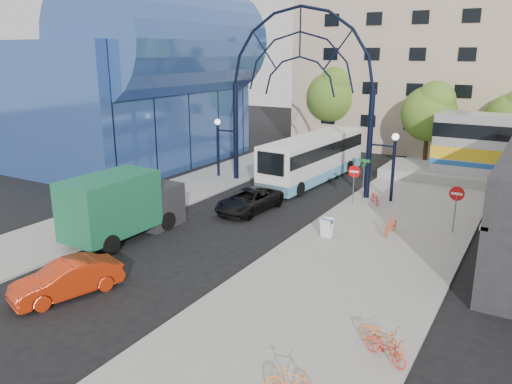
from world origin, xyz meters
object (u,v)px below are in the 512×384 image
Objects in this scene: city_bus at (314,157)px; black_suv at (249,200)px; gateway_arch at (300,62)px; bike_far_b at (292,384)px; do_not_enter_sign at (456,198)px; tree_north_b at (334,94)px; bike_near_a at (375,197)px; street_name_sign at (364,172)px; bike_far_a at (386,348)px; bike_near_b at (391,225)px; tree_north_a at (431,111)px; green_truck at (124,205)px; bike_far_c at (382,336)px; stop_sign at (354,175)px; red_sedan at (67,279)px; sandwich_board at (327,226)px.

city_bus reaches higher than black_suv.
bike_far_b is (9.56, -19.89, -7.97)m from gateway_arch.
do_not_enter_sign is 25.09m from tree_north_b.
bike_near_a is at bearing 43.44° from black_suv.
bike_far_b is (4.36, -18.49, -1.55)m from street_name_sign.
gateway_arch is 4.87× the size of street_name_sign.
street_name_sign is at bearing 46.15° from bike_far_a.
tree_north_b reaches higher than bike_near_b.
tree_north_a is at bearing 62.83° from gateway_arch.
bike_near_a is 1.02× the size of bike_far_b.
do_not_enter_sign is 12.97m from city_bus.
do_not_enter_sign is 16.01m from bike_far_b.
bike_far_a is (2.97, -10.91, -0.10)m from bike_near_b.
green_truck is 4.38× the size of bike_far_b.
tree_north_a is at bearing -21.80° from tree_north_b.
gateway_arch is 1.95× the size of tree_north_a.
black_suv is at bearing -91.97° from gateway_arch.
city_bus is 6.99× the size of bike_far_c.
stop_sign is at bearing 162.12° from do_not_enter_sign.
bike_far_a is at bearing -79.92° from tree_north_a.
city_bus reaches higher than bike_near_b.
bike_far_a is (11.24, -16.86, -8.02)m from gateway_arch.
tree_north_b is 25.45m from bike_near_b.
green_truck reaches higher than do_not_enter_sign.
bike_far_a is at bearing -14.20° from green_truck.
stop_sign is at bearing -64.17° from tree_north_b.
do_not_enter_sign is 0.51× the size of black_suv.
green_truck reaches higher than bike_far_c.
city_bus is 1.78× the size of green_truck.
bike_near_b is at bearing -97.55° from bike_near_a.
stop_sign is 0.60× the size of red_sedan.
sandwich_board is 12.51m from bike_far_b.
tree_north_b reaches higher than stop_sign.
do_not_enter_sign is 16.86m from tree_north_a.
tree_north_a is 0.58× the size of city_bus.
green_truck is (-9.10, -4.86, 0.95)m from sandwich_board.
do_not_enter_sign reaches higher than bike_far_c.
bike_far_a reaches higher than bike_near_a.
tree_north_a is at bearing 74.82° from black_suv.
street_name_sign is 13.59m from tree_north_a.
do_not_enter_sign is at bearing -53.26° from tree_north_b.
stop_sign is at bearing 48.24° from bike_far_a.
bike_near_a is at bearing 40.92° from stop_sign.
black_suv is 16.95m from bike_far_b.
red_sedan is 15.68m from bike_near_b.
bike_far_b is at bearing -112.14° from bike_near_a.
bike_far_b reaches higher than bike_far_c.
green_truck is (-8.70, -11.49, -0.44)m from street_name_sign.
street_name_sign is 16.04m from bike_far_c.
red_sedan is 2.64× the size of bike_far_a.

